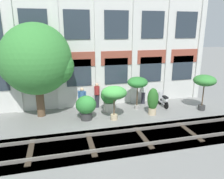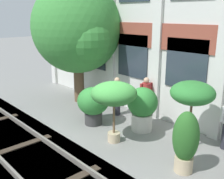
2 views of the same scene
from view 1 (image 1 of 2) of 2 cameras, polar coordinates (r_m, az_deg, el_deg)
ground_plane at (r=12.27m, az=-1.24°, el=-8.10°), size 80.00×80.00×0.00m
apartment_facade at (r=14.00m, az=-4.03°, el=13.19°), size 14.90×0.64×8.73m
rail_tracks at (r=10.33m, az=1.73°, el=-13.83°), size 22.54×2.80×0.43m
broadleaf_tree at (r=12.73m, az=-19.13°, el=6.99°), size 4.03×3.84×5.28m
potted_plant_ribbed_drum at (r=13.02m, az=10.61°, el=-2.89°), size 0.65×0.65×1.62m
potted_plant_terracotta_small at (r=13.56m, az=6.69°, el=1.74°), size 1.26×1.26×2.06m
potted_plant_fluted_column at (r=13.26m, az=-0.68°, el=-2.24°), size 1.03×1.03×1.52m
potted_plant_tall_urn at (r=14.37m, az=23.03°, el=1.88°), size 1.34×1.34×2.24m
potted_plant_stone_basin at (r=12.20m, az=-6.81°, el=-4.32°), size 1.14×1.14×1.38m
potted_plant_low_pan at (r=11.87m, az=0.55°, el=-1.06°), size 1.40×1.40×1.92m
scooter_near_curb at (r=14.56m, az=13.31°, el=-2.77°), size 0.50×1.38×0.98m
resident_by_doorway at (r=13.36m, az=-7.80°, el=-2.46°), size 0.48×0.34×1.53m
resident_watching_tracks at (r=13.98m, az=-3.95°, el=-1.29°), size 0.34×0.51×1.62m
resident_near_plants at (r=14.79m, az=8.18°, el=-0.61°), size 0.34×0.46×1.55m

